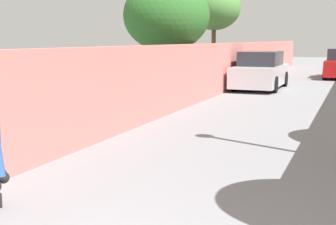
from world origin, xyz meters
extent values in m
plane|color=gray|center=(14.00, 0.00, 0.00)|extent=(80.00, 80.00, 0.00)
cube|color=#CC726B|center=(12.00, 2.65, 0.94)|extent=(48.00, 0.30, 1.88)
cylinder|color=#473523|center=(13.00, 3.86, 0.98)|extent=(0.20, 0.20, 1.95)
ellipsoid|color=#2D6628|center=(13.00, 3.86, 2.83)|extent=(2.91, 2.91, 2.43)
cylinder|color=brown|center=(19.00, 3.96, 1.36)|extent=(0.20, 0.20, 2.71)
ellipsoid|color=#4C843D|center=(19.00, 3.96, 3.44)|extent=(2.40, 2.40, 2.02)
sphere|color=black|center=(2.42, 1.81, 0.34)|extent=(0.15, 0.15, 0.15)
cone|color=black|center=(2.43, 1.85, 0.42)|extent=(0.06, 0.06, 0.06)
cone|color=black|center=(2.42, 1.77, 0.42)|extent=(0.06, 0.06, 0.06)
cylinder|color=black|center=(2.29, 1.76, 0.09)|extent=(0.04, 0.04, 0.18)
cube|color=silver|center=(17.52, 1.50, 0.56)|extent=(4.37, 1.70, 0.80)
cube|color=#262B33|center=(17.52, 1.50, 1.24)|extent=(2.27, 1.50, 0.60)
cylinder|color=black|center=(18.88, 2.29, 0.32)|extent=(0.64, 0.22, 0.64)
cylinder|color=black|center=(18.88, 0.71, 0.32)|extent=(0.64, 0.22, 0.64)
cylinder|color=black|center=(16.16, 2.29, 0.32)|extent=(0.64, 0.22, 0.64)
cylinder|color=black|center=(16.16, 0.71, 0.32)|extent=(0.64, 0.22, 0.64)
cylinder|color=black|center=(25.75, -0.71, 0.32)|extent=(0.64, 0.22, 0.64)
cylinder|color=black|center=(23.16, -0.71, 0.32)|extent=(0.64, 0.22, 0.64)
camera|label=1|loc=(-2.13, -2.20, 2.04)|focal=50.93mm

